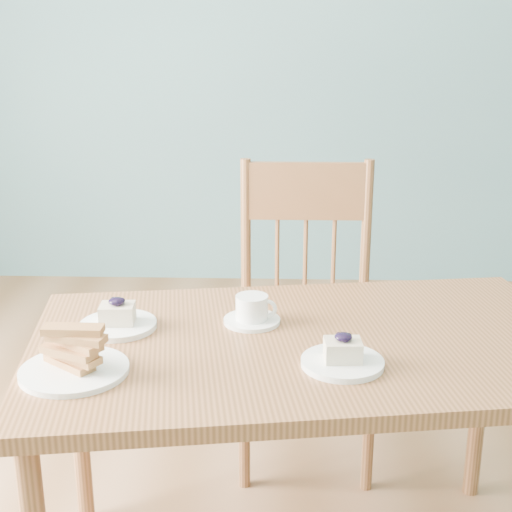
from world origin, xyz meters
TOP-DOWN VIEW (x-y plane):
  - room at (0.00, 0.00)m, footprint 5.01×5.01m
  - dining_table at (-0.21, 0.14)m, footprint 1.35×0.90m
  - dining_chair at (-0.19, 0.76)m, footprint 0.44×0.42m
  - cheesecake_plate_near at (-0.14, -0.00)m, footprint 0.17×0.17m
  - cheesecake_plate_far at (-0.66, 0.18)m, footprint 0.18×0.18m
  - coffee_cup at (-0.34, 0.23)m, footprint 0.14×0.14m
  - biscotti_plate at (-0.70, -0.06)m, footprint 0.22×0.22m

SIDE VIEW (x-z plane):
  - dining_chair at x=-0.19m, z-range 0.01..0.97m
  - dining_table at x=-0.21m, z-range 0.27..0.95m
  - cheesecake_plate_near at x=-0.14m, z-range 0.66..0.73m
  - cheesecake_plate_far at x=-0.66m, z-range 0.66..0.73m
  - coffee_cup at x=-0.34m, z-range 0.67..0.74m
  - biscotti_plate at x=-0.70m, z-range 0.66..0.76m
  - room at x=0.00m, z-range -0.01..2.71m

